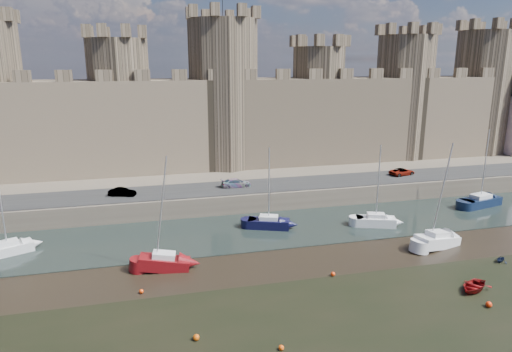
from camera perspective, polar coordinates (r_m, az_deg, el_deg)
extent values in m
cube|color=black|center=(53.60, -1.35, -6.91)|extent=(160.00, 12.00, 0.08)
cube|color=#4C443A|center=(87.37, -6.54, 2.23)|extent=(160.00, 60.00, 2.50)
cube|color=black|center=(62.10, -3.39, -1.49)|extent=(160.00, 7.00, 0.10)
cube|color=#42382B|center=(74.23, -5.48, 6.57)|extent=(100.00, 9.00, 14.00)
cylinder|color=#42382B|center=(73.16, -16.56, 8.30)|extent=(9.00, 9.00, 20.00)
cylinder|color=#42382B|center=(74.08, -4.01, 10.09)|extent=(11.00, 11.00, 23.00)
cylinder|color=black|center=(74.36, -4.22, 20.91)|extent=(0.10, 0.10, 5.00)
cylinder|color=#42382B|center=(78.62, 7.71, 8.78)|extent=(9.00, 9.00, 19.00)
cylinder|color=#42382B|center=(85.70, 17.87, 9.35)|extent=(10.00, 10.00, 21.00)
cylinder|color=#42382B|center=(95.02, 26.25, 9.31)|extent=(10.00, 10.00, 22.00)
imported|color=gray|center=(60.57, -16.38, -1.97)|extent=(3.61, 2.15, 1.12)
imported|color=gray|center=(62.38, -2.52, -0.89)|extent=(4.08, 1.71, 1.18)
imported|color=gray|center=(72.11, 17.79, 0.50)|extent=(4.31, 2.67, 1.11)
cube|color=silver|center=(53.83, -28.62, -8.07)|extent=(5.10, 3.66, 0.97)
cube|color=silver|center=(53.59, -28.71, -7.37)|extent=(2.46, 2.06, 0.44)
cylinder|color=silver|center=(52.43, -29.20, -3.54)|extent=(0.14, 0.14, 7.94)
cube|color=black|center=(54.34, 1.60, -5.97)|extent=(5.20, 3.47, 1.06)
cube|color=silver|center=(54.07, 1.60, -5.21)|extent=(2.48, 1.99, 0.48)
cylinder|color=silver|center=(52.84, 1.63, -1.03)|extent=(0.14, 0.14, 8.65)
cube|color=silver|center=(56.81, 14.72, -5.53)|extent=(4.91, 3.22, 1.08)
cube|color=silver|center=(56.56, 14.77, -4.78)|extent=(2.34, 1.86, 0.49)
cylinder|color=silver|center=(55.37, 15.04, -0.72)|extent=(0.14, 0.14, 8.80)
cube|color=black|center=(69.38, 26.23, -2.91)|extent=(6.37, 3.62, 1.15)
cube|color=silver|center=(69.15, 26.30, -2.25)|extent=(2.96, 2.19, 0.52)
cylinder|color=silver|center=(68.13, 26.71, 1.32)|extent=(0.14, 0.14, 9.37)
cube|color=#660B0F|center=(45.10, -11.38, -10.70)|extent=(4.96, 2.48, 1.21)
cube|color=silver|center=(44.74, -11.44, -9.68)|extent=(2.27, 1.57, 0.55)
cylinder|color=silver|center=(43.07, -11.74, -3.98)|extent=(0.14, 0.14, 9.90)
cube|color=silver|center=(52.90, 21.66, -7.61)|extent=(5.59, 3.35, 1.23)
cube|color=silver|center=(52.59, 21.75, -6.70)|extent=(2.62, 1.99, 0.56)
cylinder|color=silver|center=(51.16, 22.24, -1.71)|extent=(0.14, 0.14, 10.08)
imported|color=maroon|center=(44.89, 25.53, -12.40)|extent=(4.08, 3.80, 0.69)
imported|color=black|center=(51.83, 28.27, -9.13)|extent=(1.65, 1.55, 0.69)
sphere|color=#CF4F09|center=(34.81, -7.48, -19.37)|extent=(0.47, 0.47, 0.47)
sphere|color=#F53D0A|center=(41.53, -14.13, -13.80)|extent=(0.39, 0.39, 0.39)
sphere|color=red|center=(43.78, 9.60, -11.99)|extent=(0.42, 0.42, 0.42)
sphere|color=#E54A0A|center=(33.68, 3.18, -20.64)|extent=(0.39, 0.39, 0.39)
sphere|color=red|center=(42.74, 27.10, -14.10)|extent=(0.51, 0.51, 0.51)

